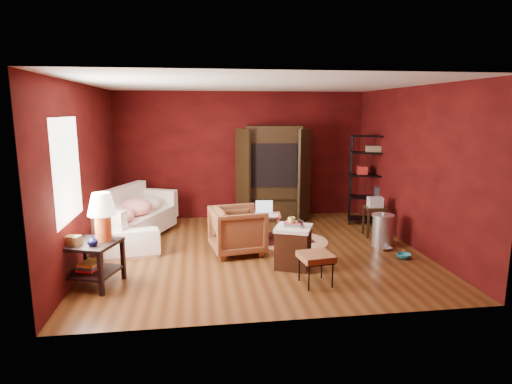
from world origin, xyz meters
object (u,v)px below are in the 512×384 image
at_px(sofa, 129,217).
at_px(laptop_desk, 264,217).
at_px(armchair, 238,228).
at_px(hamper, 293,246).
at_px(side_table, 97,230).
at_px(wire_shelving, 373,176).
at_px(tv_armoire, 273,172).

bearing_deg(sofa, laptop_desk, -108.34).
xyz_separation_m(armchair, hamper, (0.78, -0.79, -0.10)).
relative_size(armchair, laptop_desk, 1.19).
distance_m(armchair, laptop_desk, 0.84).
bearing_deg(side_table, sofa, 87.18).
bearing_deg(side_table, armchair, 27.91).
distance_m(side_table, hamper, 2.86).
bearing_deg(side_table, wire_shelving, 27.29).
height_order(armchair, wire_shelving, wire_shelving).
bearing_deg(laptop_desk, sofa, 179.09).
bearing_deg(sofa, tv_armoire, -78.52).
relative_size(armchair, hamper, 1.17).
xyz_separation_m(sofa, armchair, (1.92, -0.99, -0.02)).
bearing_deg(tv_armoire, sofa, -151.76).
relative_size(hamper, tv_armoire, 0.36).
relative_size(armchair, side_table, 0.67).
distance_m(armchair, side_table, 2.32).
xyz_separation_m(sofa, hamper, (2.71, -1.78, -0.11)).
xyz_separation_m(sofa, wire_shelving, (4.92, 0.53, 0.59)).
relative_size(armchair, wire_shelving, 0.46).
relative_size(side_table, wire_shelving, 0.68).
distance_m(side_table, wire_shelving, 5.66).
distance_m(laptop_desk, wire_shelving, 2.66).
xyz_separation_m(hamper, tv_armoire, (0.20, 2.93, 0.74)).
distance_m(sofa, tv_armoire, 3.19).
xyz_separation_m(armchair, laptop_desk, (0.55, 0.63, 0.02)).
relative_size(sofa, laptop_desk, 3.16).
bearing_deg(armchair, side_table, 108.78).
bearing_deg(hamper, side_table, -174.26).
distance_m(laptop_desk, tv_armoire, 1.69).
bearing_deg(hamper, wire_shelving, 46.18).
distance_m(hamper, wire_shelving, 3.28).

